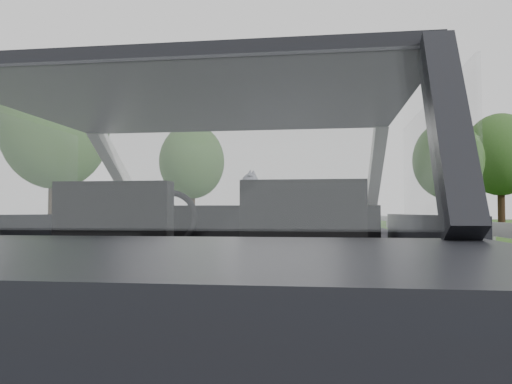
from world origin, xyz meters
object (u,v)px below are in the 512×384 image
(subject_car, at_px, (225,260))
(cat, at_px, (285,194))
(other_car, at_px, (329,216))
(highway_sign, at_px, (448,205))

(subject_car, height_order, cat, subject_car)
(cat, xyz_separation_m, other_car, (0.45, 20.63, -0.26))
(cat, distance_m, highway_sign, 16.35)
(subject_car, xyz_separation_m, other_car, (0.70, 21.30, 0.09))
(other_car, bearing_deg, highway_sign, -50.42)
(cat, bearing_deg, other_car, 101.19)
(cat, height_order, highway_sign, highway_sign)
(subject_car, height_order, highway_sign, highway_sign)
(cat, height_order, other_car, other_car)
(subject_car, distance_m, highway_sign, 17.06)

